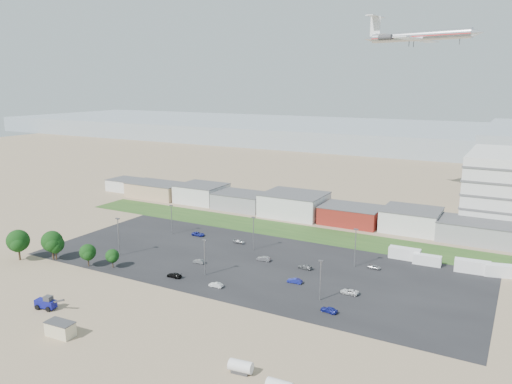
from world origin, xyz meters
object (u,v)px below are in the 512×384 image
Objects in this scene: parked_car_4 at (199,261)px; parked_car_3 at (174,275)px; storage_tank_nw at (241,366)px; parked_car_6 at (239,242)px; parked_car_2 at (329,310)px; airliner at (420,36)px; parked_car_7 at (264,259)px; parked_car_9 at (198,234)px; parked_car_12 at (305,267)px; telehandler at (46,302)px; parked_car_8 at (374,267)px; parked_car_1 at (295,281)px; parked_car_0 at (349,292)px; box_trailer_a at (405,253)px; tree_far_left at (18,243)px; parked_car_13 at (216,285)px; portable_shed at (60,329)px.

parked_car_3 is at bearing 0.19° from parked_car_4.
storage_tank_nw is 69.39m from parked_car_6.
storage_tank_nw reaches higher than parked_car_2.
airliner reaches higher than parked_car_7.
storage_tank_nw is 0.95× the size of parked_car_9.
parked_car_12 is at bearing 100.89° from storage_tank_nw.
parked_car_3 reaches higher than parked_car_6.
storage_tank_nw is 1.09× the size of parked_car_2.
storage_tank_nw is at bearing 17.27° from parked_car_12.
parked_car_6 is 15.41m from parked_car_9.
parked_car_8 is (55.73, 57.49, -0.95)m from telehandler.
parked_car_1 is 0.99× the size of parked_car_2.
parked_car_2 reaches higher than parked_car_0.
parked_car_8 is at bearing -92.69° from parked_car_6.
box_trailer_a is 2.20× the size of parked_car_7.
tree_far_left is 2.79× the size of parked_car_13.
parked_car_6 is 16.93m from parked_car_7.
telehandler reaches higher than parked_car_6.
parked_car_8 is (41.97, -1.38, 0.03)m from parked_car_6.
parked_car_1 reaches higher than parked_car_8.
parked_car_1 is at bearing 112.52° from parked_car_3.
telehandler reaches higher than portable_shed.
parked_car_6 is (13.76, 58.87, -0.99)m from telehandler.
storage_tank_nw is 1.04× the size of parked_car_12.
airliner reaches higher than parked_car_6.
box_trailer_a is (61.00, 69.08, 0.05)m from telehandler.
telehandler is 67.55m from parked_car_0.
tree_far_left is 2.53× the size of parked_car_7.
storage_tank_nw is 58.55m from parked_car_8.
airliner reaches higher than parked_car_1.
tree_far_left reaches higher than portable_shed.
airliner is 12.92× the size of parked_car_13.
portable_shed is at bearing -169.15° from parked_car_9.
parked_car_9 is at bearing -154.04° from parked_car_3.
storage_tank_nw is at bearing -149.97° from parked_car_6.
parked_car_7 is at bearing -110.73° from parked_car_9.
parked_car_0 is (-5.84, -30.08, -1.00)m from box_trailer_a.
portable_shed is 53.89m from parked_car_1.
parked_car_6 is 0.97× the size of parked_car_12.
tree_far_left is at bearing -78.47° from parked_car_1.
parked_car_8 is 0.80× the size of parked_car_9.
parked_car_2 is at bearing -76.02° from airliner.
parked_car_4 is 0.87× the size of parked_car_7.
parked_car_9 is (-14.92, 31.57, 0.00)m from parked_car_3.
tree_far_left is 2.85× the size of parked_car_8.
parked_car_1 is at bearing 123.76° from parked_car_13.
telehandler reaches higher than parked_car_9.
parked_car_1 is at bearing -116.54° from parked_car_9.
parked_car_8 is at bearing 24.73° from tree_far_left.
storage_tank_nw reaches higher than parked_car_3.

